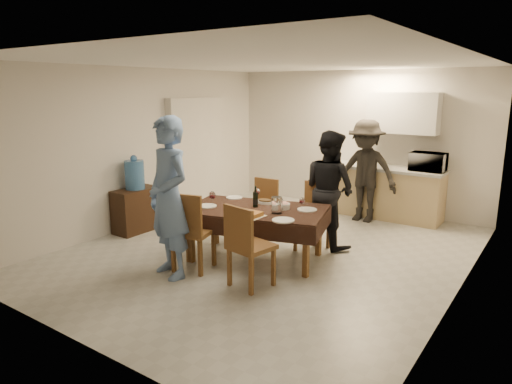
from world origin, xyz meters
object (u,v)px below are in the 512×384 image
(water_jug, at_px, (135,175))
(wine_bottle, at_px, (255,197))
(dining_table, at_px, (256,211))
(person_near, at_px, (169,198))
(water_pitcher, at_px, (277,205))
(console, at_px, (137,210))
(person_kitchen, at_px, (365,171))
(savoury_tart, at_px, (246,214))
(person_far, at_px, (329,189))
(microwave, at_px, (428,162))

(water_jug, bearing_deg, wine_bottle, 3.35)
(dining_table, height_order, person_near, person_near)
(water_jug, bearing_deg, water_pitcher, 0.68)
(dining_table, bearing_deg, water_pitcher, -24.04)
(dining_table, distance_m, person_near, 1.22)
(console, xyz_separation_m, person_kitchen, (2.78, 2.66, 0.53))
(console, distance_m, person_near, 2.09)
(person_near, bearing_deg, dining_table, 78.27)
(console, height_order, water_jug, water_jug)
(savoury_tart, xyz_separation_m, person_far, (0.45, 1.43, 0.11))
(water_jug, height_order, person_kitchen, person_kitchen)
(water_jug, height_order, savoury_tart, water_jug)
(water_jug, relative_size, savoury_tart, 1.05)
(wine_bottle, height_order, water_pitcher, wine_bottle)
(console, bearing_deg, savoury_tart, -7.11)
(water_jug, distance_m, water_pitcher, 2.65)
(console, xyz_separation_m, water_jug, (0.00, 0.00, 0.58))
(savoury_tart, bearing_deg, console, 172.89)
(wine_bottle, relative_size, savoury_tart, 0.66)
(water_jug, bearing_deg, person_near, -29.03)
(water_pitcher, distance_m, person_far, 1.12)
(water_pitcher, xyz_separation_m, person_near, (-0.90, -1.00, 0.17))
(console, xyz_separation_m, microwave, (3.70, 3.11, 0.72))
(water_pitcher, height_order, person_near, person_near)
(microwave, xyz_separation_m, person_near, (-1.96, -4.08, -0.08))
(console, xyz_separation_m, wine_bottle, (2.24, 0.13, 0.50))
(savoury_tart, height_order, person_near, person_near)
(water_jug, xyz_separation_m, wine_bottle, (2.24, 0.13, -0.08))
(dining_table, height_order, wine_bottle, wine_bottle)
(water_jug, height_order, wine_bottle, water_jug)
(person_kitchen, bearing_deg, water_pitcher, -92.94)
(water_jug, relative_size, person_kitchen, 0.26)
(wine_bottle, bearing_deg, water_jug, -176.65)
(water_pitcher, relative_size, savoury_tart, 0.48)
(person_near, bearing_deg, wine_bottle, 81.47)
(person_far, bearing_deg, dining_table, 80.58)
(person_kitchen, bearing_deg, savoury_tart, -97.42)
(dining_table, relative_size, microwave, 3.63)
(water_jug, bearing_deg, dining_table, 2.03)
(console, bearing_deg, person_far, 21.69)
(console, height_order, water_pitcher, water_pitcher)
(savoury_tart, bearing_deg, water_pitcher, 52.85)
(person_near, bearing_deg, person_kitchen, 89.99)
(water_jug, bearing_deg, person_far, 21.69)
(wine_bottle, xyz_separation_m, water_pitcher, (0.40, -0.10, -0.04))
(water_pitcher, bearing_deg, console, -179.32)
(person_kitchen, bearing_deg, water_jug, -136.29)
(water_jug, relative_size, wine_bottle, 1.58)
(water_jug, relative_size, person_near, 0.23)
(microwave, relative_size, person_kitchen, 0.32)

